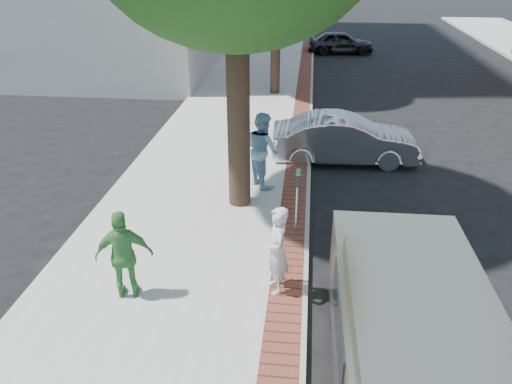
# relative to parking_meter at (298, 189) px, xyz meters

# --- Properties ---
(ground) EXTENTS (120.00, 120.00, 0.00)m
(ground) POSITION_rel_parking_meter_xyz_m (-0.81, -0.63, -1.21)
(ground) COLOR black
(ground) RESTS_ON ground
(sidewalk) EXTENTS (5.00, 60.00, 0.15)m
(sidewalk) POSITION_rel_parking_meter_xyz_m (-2.31, 7.37, -1.13)
(sidewalk) COLOR #9E9991
(sidewalk) RESTS_ON ground
(brick_strip) EXTENTS (0.60, 60.00, 0.01)m
(brick_strip) POSITION_rel_parking_meter_xyz_m (-0.11, 7.37, -1.05)
(brick_strip) COLOR brown
(brick_strip) RESTS_ON sidewalk
(curb) EXTENTS (0.10, 60.00, 0.15)m
(curb) POSITION_rel_parking_meter_xyz_m (0.24, 7.37, -1.13)
(curb) COLOR gray
(curb) RESTS_ON ground
(office_base) EXTENTS (18.20, 22.20, 4.00)m
(office_base) POSITION_rel_parking_meter_xyz_m (-13.81, 21.37, 0.79)
(office_base) COLOR gray
(office_base) RESTS_ON ground
(signal_near) EXTENTS (0.70, 0.15, 3.80)m
(signal_near) POSITION_rel_parking_meter_xyz_m (0.09, 21.37, 1.05)
(signal_near) COLOR black
(signal_near) RESTS_ON ground
(parking_meter) EXTENTS (0.12, 0.32, 1.47)m
(parking_meter) POSITION_rel_parking_meter_xyz_m (0.00, 0.00, 0.00)
(parking_meter) COLOR gray
(parking_meter) RESTS_ON sidewalk
(person_gray) EXTENTS (0.52, 0.68, 1.67)m
(person_gray) POSITION_rel_parking_meter_xyz_m (-0.29, -2.06, -0.22)
(person_gray) COLOR silver
(person_gray) RESTS_ON sidewalk
(person_officer) EXTENTS (1.13, 1.19, 1.93)m
(person_officer) POSITION_rel_parking_meter_xyz_m (-0.97, 2.36, -0.09)
(person_officer) COLOR #7EA9C4
(person_officer) RESTS_ON sidewalk
(person_green) EXTENTS (1.05, 0.64, 1.68)m
(person_green) POSITION_rel_parking_meter_xyz_m (-2.89, -2.49, -0.22)
(person_green) COLOR #408D40
(person_green) RESTS_ON sidewalk
(sedan_silver) EXTENTS (4.27, 1.67, 1.38)m
(sedan_silver) POSITION_rel_parking_meter_xyz_m (1.23, 4.48, -0.51)
(sedan_silver) COLOR #B2B6BA
(sedan_silver) RESTS_ON ground
(bg_car) EXTENTS (3.92, 1.87, 1.29)m
(bg_car) POSITION_rel_parking_meter_xyz_m (1.83, 20.96, -0.56)
(bg_car) COLOR black
(bg_car) RESTS_ON ground
(van) EXTENTS (2.05, 5.23, 1.92)m
(van) POSITION_rel_parking_meter_xyz_m (1.66, -4.22, -0.16)
(van) COLOR gray
(van) RESTS_ON ground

